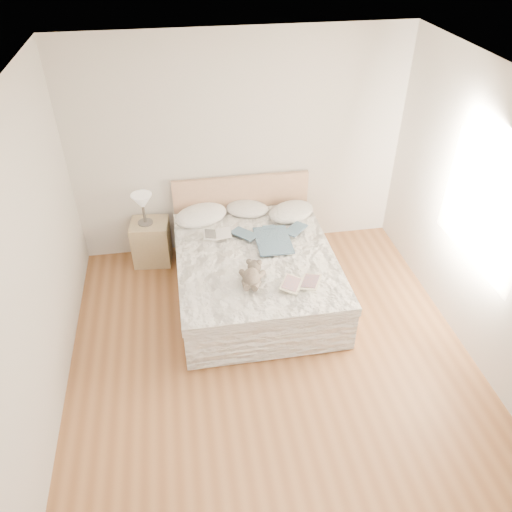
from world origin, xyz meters
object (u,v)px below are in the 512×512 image
(nightstand, at_px, (152,242))
(photo_book, at_px, (217,234))
(bed, at_px, (254,271))
(table_lamp, at_px, (142,203))
(teddy_bear, at_px, (251,282))
(childrens_book, at_px, (301,283))

(nightstand, height_order, photo_book, photo_book)
(bed, distance_m, table_lamp, 1.55)
(photo_book, height_order, teddy_bear, teddy_bear)
(nightstand, relative_size, table_lamp, 1.42)
(bed, relative_size, photo_book, 6.48)
(nightstand, bearing_deg, teddy_bear, -54.42)
(table_lamp, distance_m, teddy_bear, 1.80)
(photo_book, bearing_deg, bed, -39.06)
(teddy_bear, bearing_deg, bed, 90.83)
(table_lamp, bearing_deg, bed, -34.48)
(bed, relative_size, childrens_book, 5.42)
(table_lamp, height_order, photo_book, table_lamp)
(photo_book, bearing_deg, nightstand, 150.74)
(nightstand, xyz_separation_m, table_lamp, (-0.04, -0.00, 0.56))
(table_lamp, height_order, childrens_book, table_lamp)
(nightstand, distance_m, teddy_bear, 1.81)
(photo_book, xyz_separation_m, childrens_book, (0.73, -1.03, 0.00))
(nightstand, relative_size, teddy_bear, 1.67)
(photo_book, bearing_deg, childrens_book, -51.68)
(childrens_book, bearing_deg, teddy_bear, -160.58)
(nightstand, distance_m, childrens_book, 2.18)
(bed, bearing_deg, childrens_book, -62.51)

